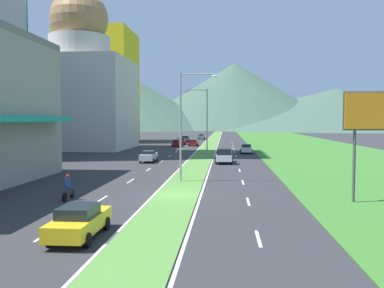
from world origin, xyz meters
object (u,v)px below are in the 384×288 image
(car_2, at_px, (177,143))
(car_4, at_px, (181,141))
(car_7, at_px, (224,153))
(billboard_roadside, at_px, (380,118))
(car_1, at_px, (79,221))
(motorcycle_rider, at_px, (68,189))
(car_5, at_px, (201,137))
(car_9, at_px, (149,156))
(car_8, at_px, (193,143))
(car_0, at_px, (246,149))
(pickup_truck_0, at_px, (224,156))
(street_lamp_near, at_px, (185,119))
(car_3, at_px, (186,139))
(street_lamp_mid, at_px, (205,118))

(car_2, relative_size, car_4, 1.04)
(car_2, distance_m, car_7, 29.27)
(car_2, xyz_separation_m, car_4, (0.25, 5.72, 0.04))
(billboard_roadside, xyz_separation_m, car_2, (-20.54, 60.75, -4.94))
(car_1, relative_size, motorcycle_rider, 2.39)
(car_5, bearing_deg, car_9, 177.50)
(billboard_roadside, bearing_deg, car_7, 107.31)
(car_5, height_order, motorcycle_rider, motorcycle_rider)
(car_7, xyz_separation_m, car_8, (-6.81, 28.98, -0.06))
(car_8, bearing_deg, car_0, -152.03)
(car_7, bearing_deg, pickup_truck_0, 0.12)
(street_lamp_near, distance_m, car_5, 86.70)
(car_2, bearing_deg, car_7, -159.68)
(car_7, bearing_deg, car_3, -167.72)
(billboard_roadside, relative_size, car_1, 1.56)
(car_7, height_order, pickup_truck_0, pickup_truck_0)
(car_7, bearing_deg, car_9, -55.19)
(street_lamp_mid, relative_size, car_1, 2.13)
(car_1, bearing_deg, street_lamp_near, -9.81)
(street_lamp_mid, xyz_separation_m, car_2, (-7.26, 26.94, -5.10))
(car_0, height_order, car_2, car_0)
(car_8, height_order, motorcycle_rider, motorcycle_rider)
(car_1, xyz_separation_m, car_4, (-3.30, 76.05, -0.00))
(street_lamp_near, height_order, car_1, street_lamp_near)
(car_9, bearing_deg, car_4, -0.08)
(car_0, xyz_separation_m, car_4, (-13.58, 23.91, -0.00))
(car_3, bearing_deg, car_0, -159.79)
(street_lamp_mid, height_order, car_2, street_lamp_mid)
(car_9, xyz_separation_m, motorcycle_rider, (-0.68, -26.89, -0.04))
(car_2, distance_m, car_9, 34.38)
(billboard_roadside, xyz_separation_m, car_5, (-17.34, 95.30, -4.92))
(billboard_roadside, height_order, car_9, billboard_roadside)
(billboard_roadside, distance_m, car_2, 64.32)
(street_lamp_mid, height_order, motorcycle_rider, street_lamp_mid)
(car_7, height_order, motorcycle_rider, motorcycle_rider)
(street_lamp_near, bearing_deg, pickup_truck_0, 78.38)
(billboard_roadside, height_order, car_1, billboard_roadside)
(car_4, bearing_deg, car_7, -163.36)
(motorcycle_rider, bearing_deg, street_lamp_near, -37.78)
(street_lamp_mid, xyz_separation_m, car_4, (-7.01, 32.66, -5.06))
(car_1, xyz_separation_m, car_9, (-3.36, 35.96, -0.00))
(car_2, relative_size, motorcycle_rider, 2.13)
(street_lamp_mid, xyz_separation_m, motorcycle_rider, (-7.75, -34.32, -5.10))
(car_2, distance_m, car_3, 19.59)
(car_2, height_order, motorcycle_rider, motorcycle_rider)
(motorcycle_rider, bearing_deg, car_7, -17.48)
(street_lamp_near, distance_m, car_8, 53.82)
(street_lamp_near, height_order, street_lamp_mid, street_lamp_mid)
(street_lamp_near, relative_size, pickup_truck_0, 1.81)
(street_lamp_near, height_order, car_8, street_lamp_near)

